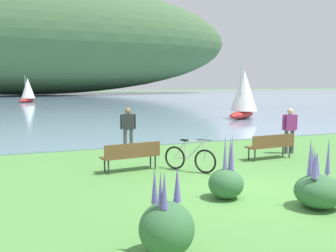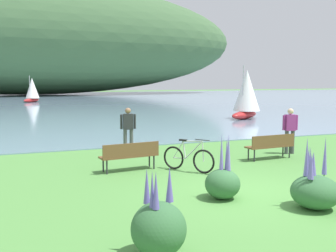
# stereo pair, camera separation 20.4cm
# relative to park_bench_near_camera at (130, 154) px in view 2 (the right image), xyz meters

# --- Properties ---
(ground_plane) EXTENTS (200.00, 200.00, 0.00)m
(ground_plane) POSITION_rel_park_bench_near_camera_xyz_m (2.08, -3.33, -0.52)
(ground_plane) COLOR #518E42
(bay_water) EXTENTS (180.00, 80.00, 0.04)m
(bay_water) POSITION_rel_park_bench_near_camera_xyz_m (2.08, 44.15, -0.50)
(bay_water) COLOR #7A99B2
(bay_water) RESTS_ON ground
(distant_hillside) EXTENTS (84.22, 28.00, 21.79)m
(distant_hillside) POSITION_rel_park_bench_near_camera_xyz_m (-0.29, 69.16, 10.41)
(distant_hillside) COLOR #42663D
(distant_hillside) RESTS_ON bay_water
(park_bench_near_camera) EXTENTS (1.84, 0.68, 0.88)m
(park_bench_near_camera) POSITION_rel_park_bench_near_camera_xyz_m (0.00, 0.00, 0.00)
(park_bench_near_camera) COLOR brown
(park_bench_near_camera) RESTS_ON ground
(park_bench_further_along) EXTENTS (1.83, 0.59, 0.88)m
(park_bench_further_along) POSITION_rel_park_bench_near_camera_xyz_m (5.07, -0.06, 0.00)
(park_bench_further_along) COLOR brown
(park_bench_further_along) RESTS_ON ground
(bicycle_leaning_near_bench) EXTENTS (1.09, 1.47, 1.01)m
(bicycle_leaning_near_bench) POSITION_rel_park_bench_near_camera_xyz_m (1.64, -0.68, -0.12)
(bicycle_leaning_near_bench) COLOR black
(bicycle_leaning_near_bench) RESTS_ON ground
(person_at_shoreline) EXTENTS (0.61, 0.27, 1.71)m
(person_at_shoreline) POSITION_rel_park_bench_near_camera_xyz_m (0.81, 3.12, 0.46)
(person_at_shoreline) COLOR #4C4C51
(person_at_shoreline) RESTS_ON ground
(person_on_the_grass) EXTENTS (0.60, 0.29, 1.71)m
(person_on_the_grass) POSITION_rel_park_bench_near_camera_xyz_m (6.37, 0.58, 0.46)
(person_on_the_grass) COLOR #4C4C51
(person_on_the_grass) RESTS_ON ground
(echium_bush_closest_to_camera) EXTENTS (0.82, 0.82, 1.53)m
(echium_bush_closest_to_camera) POSITION_rel_park_bench_near_camera_xyz_m (1.25, -3.50, -0.13)
(echium_bush_closest_to_camera) COLOR #386B3D
(echium_bush_closest_to_camera) RESTS_ON ground
(echium_bush_mid_cluster) EXTENTS (1.04, 1.04, 1.54)m
(echium_bush_mid_cluster) POSITION_rel_park_bench_near_camera_xyz_m (2.75, -4.85, -0.12)
(echium_bush_mid_cluster) COLOR #386B3D
(echium_bush_mid_cluster) RESTS_ON ground
(echium_bush_far_cluster) EXTENTS (0.88, 0.88, 1.40)m
(echium_bush_far_cluster) POSITION_rel_park_bench_near_camera_xyz_m (-1.16, -5.80, -0.06)
(echium_bush_far_cluster) COLOR #386B3D
(echium_bush_far_cluster) RESTS_ON ground
(sailboat_nearest_to_shore) EXTENTS (3.23, 2.67, 3.78)m
(sailboat_nearest_to_shore) POSITION_rel_park_bench_near_camera_xyz_m (12.14, 12.70, 1.30)
(sailboat_nearest_to_shore) COLOR #B22323
(sailboat_nearest_to_shore) RESTS_ON bay_water
(sailboat_mid_bay) EXTENTS (2.56, 2.75, 3.34)m
(sailboat_mid_bay) POSITION_rel_park_bench_near_camera_xyz_m (-1.22, 41.15, 1.09)
(sailboat_mid_bay) COLOR #B22323
(sailboat_mid_bay) RESTS_ON bay_water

